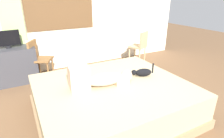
% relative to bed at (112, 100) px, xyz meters
% --- Properties ---
extents(ground_plane, '(16.00, 16.00, 0.00)m').
position_rel_bed_xyz_m(ground_plane, '(0.06, -0.19, -0.26)').
color(ground_plane, brown).
extents(back_wall_with_window, '(6.40, 0.14, 2.90)m').
position_rel_bed_xyz_m(back_wall_with_window, '(0.05, 2.39, 1.20)').
color(back_wall_with_window, beige).
rests_on(back_wall_with_window, ground).
extents(bed, '(2.18, 1.92, 0.52)m').
position_rel_bed_xyz_m(bed, '(0.00, 0.00, 0.00)').
color(bed, '#997A56').
rests_on(bed, ground).
extents(person_lying, '(0.94, 0.34, 0.34)m').
position_rel_bed_xyz_m(person_lying, '(-0.19, 0.05, 0.38)').
color(person_lying, '#CCB299').
rests_on(person_lying, bed).
extents(cat, '(0.34, 0.19, 0.21)m').
position_rel_bed_xyz_m(cat, '(0.55, 0.03, 0.33)').
color(cat, black).
rests_on(cat, bed).
extents(desk, '(0.90, 0.56, 0.74)m').
position_rel_bed_xyz_m(desk, '(-1.27, 1.99, 0.11)').
color(desk, '#38383D').
rests_on(desk, ground).
extents(tv_monitor, '(0.48, 0.10, 0.35)m').
position_rel_bed_xyz_m(tv_monitor, '(-1.29, 1.99, 0.67)').
color(tv_monitor, black).
rests_on(tv_monitor, desk).
extents(cup, '(0.08, 0.08, 0.08)m').
position_rel_bed_xyz_m(cup, '(-0.92, 2.16, 0.52)').
color(cup, white).
rests_on(cup, desk).
extents(chair_by_desk, '(0.52, 0.52, 0.86)m').
position_rel_bed_xyz_m(chair_by_desk, '(-0.77, 1.87, 0.25)').
color(chair_by_desk, brown).
rests_on(chair_by_desk, ground).
extents(chair_spare, '(0.51, 0.51, 0.86)m').
position_rel_bed_xyz_m(chair_spare, '(1.72, 1.68, 0.25)').
color(chair_spare, tan).
rests_on(chair_spare, ground).
extents(curtain_left, '(0.44, 0.06, 2.40)m').
position_rel_bed_xyz_m(curtain_left, '(-1.13, 2.27, 0.94)').
color(curtain_left, '#ADCC75').
rests_on(curtain_left, ground).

